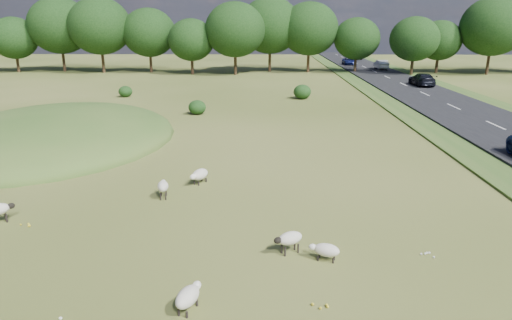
{
  "coord_description": "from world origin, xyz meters",
  "views": [
    {
      "loc": [
        2.41,
        -18.24,
        7.71
      ],
      "look_at": [
        2.0,
        4.0,
        1.0
      ],
      "focal_mm": 32.0,
      "sensor_mm": 36.0,
      "label": 1
    }
  ],
  "objects": [
    {
      "name": "car_1",
      "position": [
        21.9,
        80.76,
        0.9
      ],
      "size": [
        1.82,
        4.49,
        1.3
      ],
      "primitive_type": "imported",
      "rotation": [
        0.0,
        0.0,
        3.14
      ],
      "color": "black",
      "rests_on": "road"
    },
    {
      "name": "ground",
      "position": [
        0.0,
        20.0,
        0.0
      ],
      "size": [
        160.0,
        160.0,
        0.0
      ],
      "primitive_type": "plane",
      "color": "#3D4D18",
      "rests_on": "ground"
    },
    {
      "name": "car_3",
      "position": [
        18.1,
        68.12,
        0.88
      ],
      "size": [
        2.11,
        4.57,
        1.27
      ],
      "primitive_type": "imported",
      "color": "navy",
      "rests_on": "road"
    },
    {
      "name": "shrubs",
      "position": [
        -0.87,
        27.58,
        0.68
      ],
      "size": [
        20.65,
        11.11,
        1.51
      ],
      "color": "black",
      "rests_on": "ground"
    },
    {
      "name": "car_5",
      "position": [
        21.9,
        59.7,
        1.02
      ],
      "size": [
        1.62,
        4.65,
        1.53
      ],
      "primitive_type": "imported",
      "rotation": [
        0.0,
        0.0,
        3.14
      ],
      "color": "silver",
      "rests_on": "road"
    },
    {
      "name": "sheep_4",
      "position": [
        3.3,
        -3.93,
        0.56
      ],
      "size": [
        1.14,
        0.86,
        0.8
      ],
      "rotation": [
        0.0,
        0.0,
        3.64
      ],
      "color": "#BFB49E",
      "rests_on": "ground"
    },
    {
      "name": "sheep_2",
      "position": [
        -2.2,
        1.23,
        0.56
      ],
      "size": [
        0.63,
        1.14,
        0.8
      ],
      "rotation": [
        0.0,
        0.0,
        1.74
      ],
      "color": "#BFB49E",
      "rests_on": "ground"
    },
    {
      "name": "mound",
      "position": [
        -12.0,
        12.0,
        0.0
      ],
      "size": [
        16.0,
        20.0,
        4.0
      ],
      "primitive_type": "ellipsoid",
      "color": "#33561E",
      "rests_on": "ground"
    },
    {
      "name": "sheep_3",
      "position": [
        0.32,
        -7.27,
        0.44
      ],
      "size": [
        0.84,
        1.26,
        0.7
      ],
      "rotation": [
        0.0,
        0.0,
        1.23
      ],
      "color": "#BFB49E",
      "rests_on": "ground"
    },
    {
      "name": "car_2",
      "position": [
        21.9,
        38.92,
        1.01
      ],
      "size": [
        2.12,
        5.21,
        1.51
      ],
      "primitive_type": "imported",
      "rotation": [
        0.0,
        0.0,
        3.14
      ],
      "color": "black",
      "rests_on": "road"
    },
    {
      "name": "treeline",
      "position": [
        -1.06,
        55.44,
        6.57
      ],
      "size": [
        96.28,
        14.66,
        11.7
      ],
      "color": "black",
      "rests_on": "ground"
    },
    {
      "name": "road",
      "position": [
        20.0,
        30.0,
        0.12
      ],
      "size": [
        8.0,
        150.0,
        0.25
      ],
      "primitive_type": "cube",
      "color": "black",
      "rests_on": "ground"
    },
    {
      "name": "sheep_0",
      "position": [
        4.5,
        -4.4,
        0.39
      ],
      "size": [
        1.1,
        0.71,
        0.61
      ],
      "rotation": [
        0.0,
        0.0,
        2.82
      ],
      "color": "#BFB49E",
      "rests_on": "ground"
    },
    {
      "name": "sheep_1",
      "position": [
        -0.8,
        3.18,
        0.47
      ],
      "size": [
        1.01,
        1.32,
        0.74
      ],
      "rotation": [
        0.0,
        0.0,
        4.21
      ],
      "color": "#BFB49E",
      "rests_on": "ground"
    }
  ]
}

